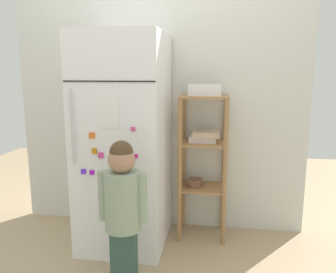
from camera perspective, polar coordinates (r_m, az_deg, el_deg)
name	(u,v)px	position (r m, az deg, el deg)	size (l,w,h in m)	color
ground_plane	(151,243)	(2.85, -2.92, -17.41)	(6.00, 6.00, 0.00)	tan
kitchen_wall_back	(159,106)	(2.91, -1.59, 5.22)	(2.48, 0.03, 2.13)	silver
refrigerator	(124,142)	(2.64, -7.34, -0.95)	(0.64, 0.71, 1.63)	white
child_standing	(123,200)	(2.13, -7.64, -10.61)	(0.31, 0.23, 0.95)	#335146
pantry_shelf_unit	(203,154)	(2.75, 5.85, -2.94)	(0.38, 0.31, 1.17)	#9E7247
fruit_bin	(206,90)	(2.68, 6.37, 7.72)	(0.25, 0.14, 0.09)	white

